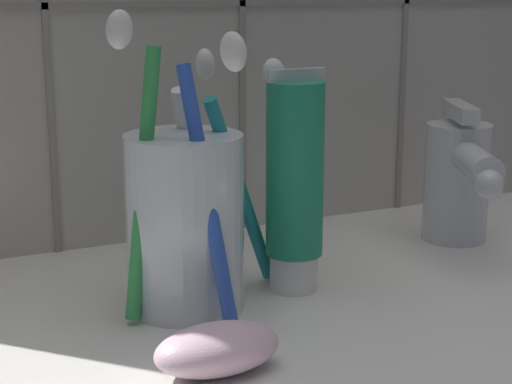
{
  "coord_description": "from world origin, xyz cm",
  "views": [
    {
      "loc": [
        -26.23,
        -43.87,
        22.62
      ],
      "look_at": [
        -5.22,
        1.84,
        9.83
      ],
      "focal_mm": 60.0,
      "sensor_mm": 36.0,
      "label": 1
    }
  ],
  "objects_px": {
    "toothbrush_cup": "(186,216)",
    "sink_faucet": "(460,177)",
    "soap_bar": "(217,349)",
    "toothpaste_tube": "(295,183)"
  },
  "relations": [
    {
      "from": "toothbrush_cup",
      "to": "soap_bar",
      "type": "height_order",
      "value": "toothbrush_cup"
    },
    {
      "from": "toothpaste_tube",
      "to": "sink_faucet",
      "type": "height_order",
      "value": "toothpaste_tube"
    },
    {
      "from": "toothbrush_cup",
      "to": "toothpaste_tube",
      "type": "relative_size",
      "value": 1.27
    },
    {
      "from": "toothbrush_cup",
      "to": "soap_bar",
      "type": "bearing_deg",
      "value": -100.99
    },
    {
      "from": "toothbrush_cup",
      "to": "sink_faucet",
      "type": "bearing_deg",
      "value": 9.26
    },
    {
      "from": "toothpaste_tube",
      "to": "sink_faucet",
      "type": "bearing_deg",
      "value": 13.42
    },
    {
      "from": "toothpaste_tube",
      "to": "toothbrush_cup",
      "type": "bearing_deg",
      "value": 179.89
    },
    {
      "from": "toothpaste_tube",
      "to": "sink_faucet",
      "type": "distance_m",
      "value": 0.17
    },
    {
      "from": "toothbrush_cup",
      "to": "soap_bar",
      "type": "xyz_separation_m",
      "value": [
        -0.02,
        -0.1,
        -0.05
      ]
    },
    {
      "from": "soap_bar",
      "to": "sink_faucet",
      "type": "bearing_deg",
      "value": 27.41
    }
  ]
}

